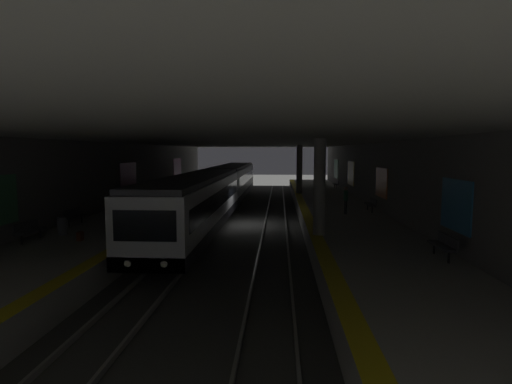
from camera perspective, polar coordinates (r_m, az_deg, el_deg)
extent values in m
plane|color=#42423F|center=(27.46, -1.87, -4.70)|extent=(120.00, 120.00, 0.00)
cube|color=gray|center=(27.33, 4.26, -4.59)|extent=(60.00, 0.09, 0.16)
cube|color=gray|center=(27.35, 1.23, -4.57)|extent=(60.00, 0.09, 0.16)
cube|color=gray|center=(27.61, -4.94, -4.49)|extent=(60.00, 0.09, 0.16)
cube|color=gray|center=(27.86, -7.88, -4.43)|extent=(60.00, 0.09, 0.16)
cube|color=#A8A59E|center=(27.56, 11.85, -3.67)|extent=(60.00, 5.30, 1.05)
cube|color=yellow|center=(27.23, 6.97, -2.58)|extent=(60.00, 0.60, 0.01)
cube|color=#A8A59E|center=(28.71, -15.03, -3.37)|extent=(60.00, 5.30, 1.05)
cube|color=yellow|center=(27.98, -10.48, -2.41)|extent=(60.00, 0.60, 0.01)
cube|color=slate|center=(27.87, 17.86, 0.99)|extent=(60.00, 0.50, 5.60)
cube|color=#338CCC|center=(17.05, 26.48, -1.69)|extent=(2.57, 0.06, 1.97)
cube|color=orange|center=(27.68, 17.36, 1.28)|extent=(2.86, 0.06, 1.94)
cube|color=gold|center=(38.81, 13.31, 2.60)|extent=(3.09, 0.06, 2.24)
cube|color=#4CA566|center=(48.59, 11.30, 3.24)|extent=(3.04, 0.06, 2.19)
cube|color=slate|center=(29.49, -20.50, 1.15)|extent=(60.00, 0.50, 5.60)
cube|color=#BF4C8C|center=(32.52, -17.63, 1.90)|extent=(3.23, 0.06, 2.35)
cube|color=#BF4C8C|center=(46.76, -11.08, 3.15)|extent=(3.32, 0.06, 2.53)
cube|color=beige|center=(27.01, -1.91, 7.49)|extent=(60.00, 19.40, 0.40)
cylinder|color=gray|center=(19.12, 8.99, 0.72)|extent=(0.56, 0.56, 4.55)
cylinder|color=gray|center=(38.39, 6.17, 3.25)|extent=(0.56, 0.56, 4.55)
cube|color=silver|center=(23.00, -8.39, -1.60)|extent=(17.62, 2.80, 2.70)
cube|color=black|center=(23.16, -8.35, -4.23)|extent=(17.62, 2.82, 0.56)
cube|color=black|center=(22.96, -8.40, -0.74)|extent=(16.21, 2.83, 0.90)
cube|color=#47474C|center=(22.86, -8.44, 2.05)|extent=(17.27, 2.58, 0.24)
cube|color=black|center=(18.63, -11.37, -8.15)|extent=(2.20, 1.64, 0.76)
cube|color=black|center=(27.93, -6.32, -3.43)|extent=(2.20, 1.64, 0.76)
cube|color=black|center=(14.51, -15.52, -4.65)|extent=(0.04, 2.24, 1.10)
cylinder|color=silver|center=(14.62, -12.93, -9.94)|extent=(0.04, 0.24, 0.24)
cylinder|color=silver|center=(15.03, -17.76, -9.64)|extent=(0.04, 0.24, 0.24)
cube|color=silver|center=(40.92, -3.21, 1.65)|extent=(17.62, 2.80, 2.70)
cube|color=black|center=(41.01, -3.20, 0.16)|extent=(17.62, 2.82, 0.56)
cube|color=black|center=(40.90, -3.21, 2.14)|extent=(16.21, 2.83, 0.90)
cube|color=#47474C|center=(40.85, -3.22, 3.71)|extent=(17.27, 2.58, 0.24)
cube|color=black|center=(36.28, -4.07, -1.29)|extent=(2.20, 1.64, 0.76)
cube|color=black|center=(45.85, -2.51, 0.19)|extent=(2.20, 1.64, 0.76)
cylinder|color=#262628|center=(15.88, 25.67, -8.37)|extent=(0.08, 0.08, 0.42)
cylinder|color=#262628|center=(17.11, 23.94, -7.30)|extent=(0.08, 0.08, 0.42)
cube|color=#4C4C51|center=(16.43, 24.81, -6.97)|extent=(1.70, 0.44, 0.08)
cube|color=#4C4C51|center=(16.48, 25.55, -6.26)|extent=(1.70, 0.06, 0.40)
cylinder|color=#262628|center=(26.97, 16.15, -2.40)|extent=(0.08, 0.08, 0.42)
cylinder|color=#262628|center=(28.29, 15.54, -2.02)|extent=(0.08, 0.08, 0.42)
cube|color=#4C4C51|center=(27.60, 15.85, -1.69)|extent=(1.70, 0.44, 0.08)
cube|color=#4C4C51|center=(27.62, 16.31, -1.28)|extent=(1.70, 0.06, 0.40)
cylinder|color=#262628|center=(43.17, 11.31, 0.69)|extent=(0.08, 0.08, 0.42)
cylinder|color=#262628|center=(44.51, 11.07, 0.85)|extent=(0.08, 0.08, 0.42)
cube|color=#4C4C51|center=(43.82, 11.19, 1.10)|extent=(1.70, 0.44, 0.08)
cube|color=#4C4C51|center=(43.83, 11.48, 1.36)|extent=(1.70, 0.06, 0.40)
cylinder|color=#262628|center=(19.82, -30.33, -5.86)|extent=(0.08, 0.08, 0.42)
cylinder|color=#262628|center=(20.94, -28.27, -5.17)|extent=(0.08, 0.08, 0.42)
cube|color=#4C4C51|center=(20.33, -29.31, -4.82)|extent=(1.70, 0.44, 0.08)
cube|color=#4C4C51|center=(20.42, -29.86, -4.23)|extent=(1.70, 0.06, 0.40)
cylinder|color=#262628|center=(23.08, -25.00, -4.07)|extent=(0.08, 0.08, 0.42)
cylinder|color=#262628|center=(24.26, -23.48, -3.55)|extent=(0.08, 0.08, 0.42)
cube|color=#4C4C51|center=(23.63, -24.25, -3.20)|extent=(1.70, 0.44, 0.08)
cube|color=#4C4C51|center=(23.70, -24.74, -2.71)|extent=(1.70, 0.06, 0.40)
cylinder|color=black|center=(33.78, -15.09, -0.47)|extent=(0.16, 0.16, 0.77)
cylinder|color=black|center=(33.97, -14.98, -0.43)|extent=(0.16, 0.16, 0.77)
cube|color=beige|center=(33.81, -15.06, 0.66)|extent=(0.36, 0.22, 0.55)
cylinder|color=beige|center=(33.58, -15.19, 0.53)|extent=(0.10, 0.10, 0.52)
cylinder|color=beige|center=(34.05, -14.93, 0.61)|extent=(0.10, 0.10, 0.52)
sphere|color=tan|center=(33.78, -15.08, 1.29)|extent=(0.21, 0.21, 0.21)
cylinder|color=#2F2F2F|center=(25.91, 12.61, -2.14)|extent=(0.16, 0.16, 0.87)
cylinder|color=#2F2F2F|center=(26.10, 12.54, -2.08)|extent=(0.16, 0.16, 0.87)
cube|color=#2D754C|center=(25.91, 12.61, -0.47)|extent=(0.36, 0.22, 0.62)
cylinder|color=#2D754C|center=(25.67, 12.70, -0.64)|extent=(0.10, 0.10, 0.59)
cylinder|color=#2D754C|center=(26.16, 12.52, -0.52)|extent=(0.10, 0.10, 0.59)
sphere|color=tan|center=(25.87, 12.63, 0.47)|extent=(0.24, 0.24, 0.24)
cube|color=maroon|center=(31.42, 8.97, -0.88)|extent=(0.36, 0.22, 0.68)
cylinder|color=#333333|center=(31.37, 8.98, 0.01)|extent=(0.02, 0.02, 0.30)
cube|color=maroon|center=(19.49, -23.68, -5.77)|extent=(0.30, 0.20, 0.40)
cylinder|color=#595B5E|center=(21.18, -25.78, -4.35)|extent=(0.44, 0.44, 0.85)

